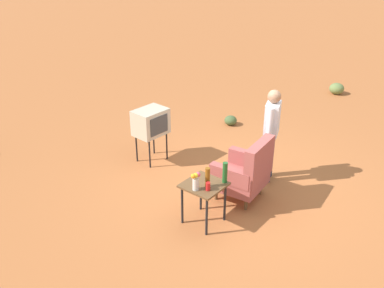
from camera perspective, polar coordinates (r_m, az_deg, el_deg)
name	(u,v)px	position (r m, az deg, el deg)	size (l,w,h in m)	color
ground_plane	(244,188)	(7.25, 7.08, -5.91)	(60.00, 60.00, 0.00)	#AD6033
armchair	(245,172)	(6.73, 7.23, -3.73)	(0.85, 0.86, 1.06)	brown
side_table	(204,190)	(6.12, 1.62, -6.22)	(0.56, 0.56, 0.65)	black
tv_on_stand	(151,122)	(7.75, -5.61, 2.92)	(0.62, 0.48, 1.03)	black
person_standing	(271,130)	(7.15, 10.67, 1.87)	(0.54, 0.33, 1.64)	#2D3347
soda_can_red	(208,186)	(5.90, 2.18, -5.75)	(0.07, 0.07, 0.12)	red
bottle_tall_amber	(208,177)	(5.93, 2.12, -4.54)	(0.07, 0.07, 0.30)	brown
bottle_wine_green	(225,173)	(6.04, 4.48, -3.87)	(0.07, 0.07, 0.32)	#1E5623
flower_vase	(196,180)	(5.86, 0.50, -4.96)	(0.14, 0.10, 0.27)	silver
shrub_near	(231,120)	(9.56, 5.25, 3.20)	(0.28, 0.28, 0.22)	#475B33
shrub_far	(337,89)	(12.11, 18.99, 7.11)	(0.39, 0.39, 0.30)	olive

